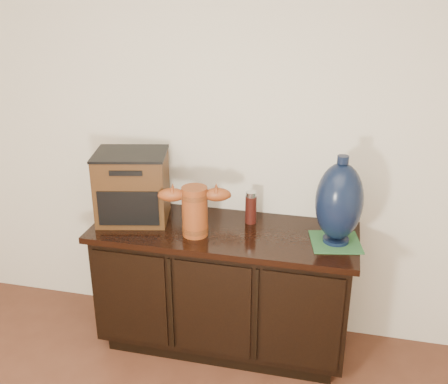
% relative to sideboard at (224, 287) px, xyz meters
% --- Properties ---
extents(sideboard, '(1.46, 0.56, 0.75)m').
position_rel_sideboard_xyz_m(sideboard, '(0.00, 0.00, 0.00)').
color(sideboard, black).
rests_on(sideboard, ground).
extents(terracotta_vessel, '(0.39, 0.17, 0.27)m').
position_rel_sideboard_xyz_m(terracotta_vessel, '(-0.14, -0.09, 0.52)').
color(terracotta_vessel, '#92421A').
rests_on(terracotta_vessel, sideboard).
extents(tv_radio, '(0.45, 0.40, 0.40)m').
position_rel_sideboard_xyz_m(tv_radio, '(-0.53, 0.02, 0.57)').
color(tv_radio, '#3F250F').
rests_on(tv_radio, sideboard).
extents(green_mat, '(0.30, 0.30, 0.01)m').
position_rel_sideboard_xyz_m(green_mat, '(0.60, -0.02, 0.37)').
color(green_mat, '#2B5F32').
rests_on(green_mat, sideboard).
extents(lamp_base, '(0.29, 0.29, 0.47)m').
position_rel_sideboard_xyz_m(lamp_base, '(0.60, -0.02, 0.60)').
color(lamp_base, black).
rests_on(lamp_base, green_mat).
extents(spray_can, '(0.06, 0.06, 0.19)m').
position_rel_sideboard_xyz_m(spray_can, '(0.13, 0.12, 0.46)').
color(spray_can, '#54150E').
rests_on(spray_can, sideboard).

